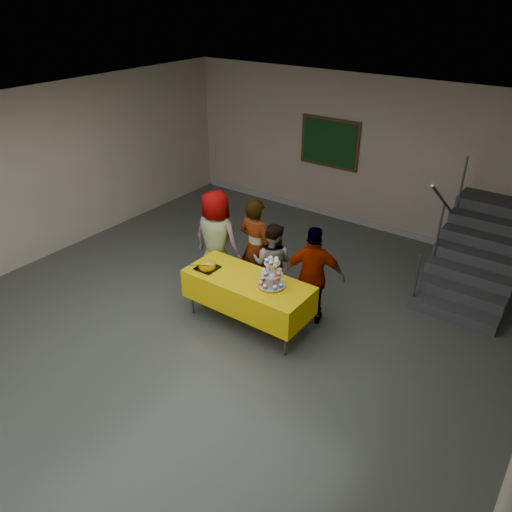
{
  "coord_description": "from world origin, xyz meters",
  "views": [
    {
      "loc": [
        3.91,
        -4.0,
        4.46
      ],
      "look_at": [
        0.28,
        1.03,
        1.05
      ],
      "focal_mm": 35.0,
      "sensor_mm": 36.0,
      "label": 1
    }
  ],
  "objects_px": {
    "noticeboard": "(330,143)",
    "bear_cake": "(207,265)",
    "schoolchild_b": "(255,247)",
    "schoolchild_c": "(272,263)",
    "schoolchild_a": "(216,240)",
    "schoolchild_d": "(313,276)",
    "staircase": "(482,254)",
    "bake_table": "(248,291)",
    "cupcake_stand": "(272,275)"
  },
  "relations": [
    {
      "from": "schoolchild_a",
      "to": "schoolchild_b",
      "type": "distance_m",
      "value": 0.65
    },
    {
      "from": "schoolchild_d",
      "to": "noticeboard",
      "type": "bearing_deg",
      "value": -88.17
    },
    {
      "from": "noticeboard",
      "to": "bear_cake",
      "type": "bearing_deg",
      "value": -85.49
    },
    {
      "from": "cupcake_stand",
      "to": "noticeboard",
      "type": "xyz_separation_m",
      "value": [
        -1.38,
        4.1,
        0.65
      ]
    },
    {
      "from": "schoolchild_b",
      "to": "bear_cake",
      "type": "bearing_deg",
      "value": 79.09
    },
    {
      "from": "schoolchild_b",
      "to": "schoolchild_c",
      "type": "bearing_deg",
      "value": 172.87
    },
    {
      "from": "bake_table",
      "to": "schoolchild_b",
      "type": "height_order",
      "value": "schoolchild_b"
    },
    {
      "from": "schoolchild_d",
      "to": "staircase",
      "type": "distance_m",
      "value": 3.19
    },
    {
      "from": "bake_table",
      "to": "schoolchild_b",
      "type": "distance_m",
      "value": 0.93
    },
    {
      "from": "bake_table",
      "to": "schoolchild_a",
      "type": "relative_size",
      "value": 1.13
    },
    {
      "from": "bear_cake",
      "to": "staircase",
      "type": "distance_m",
      "value": 4.6
    },
    {
      "from": "schoolchild_c",
      "to": "schoolchild_b",
      "type": "bearing_deg",
      "value": -25.05
    },
    {
      "from": "schoolchild_c",
      "to": "schoolchild_a",
      "type": "bearing_deg",
      "value": -5.95
    },
    {
      "from": "schoolchild_a",
      "to": "schoolchild_c",
      "type": "distance_m",
      "value": 1.01
    },
    {
      "from": "bake_table",
      "to": "cupcake_stand",
      "type": "bearing_deg",
      "value": 5.3
    },
    {
      "from": "staircase",
      "to": "schoolchild_d",
      "type": "bearing_deg",
      "value": -122.21
    },
    {
      "from": "schoolchild_d",
      "to": "cupcake_stand",
      "type": "bearing_deg",
      "value": 35.45
    },
    {
      "from": "bear_cake",
      "to": "schoolchild_a",
      "type": "relative_size",
      "value": 0.21
    },
    {
      "from": "bear_cake",
      "to": "noticeboard",
      "type": "height_order",
      "value": "noticeboard"
    },
    {
      "from": "schoolchild_c",
      "to": "staircase",
      "type": "xyz_separation_m",
      "value": [
        2.48,
        2.57,
        -0.18
      ]
    },
    {
      "from": "bake_table",
      "to": "schoolchild_b",
      "type": "relative_size",
      "value": 1.17
    },
    {
      "from": "schoolchild_b",
      "to": "schoolchild_c",
      "type": "relative_size",
      "value": 1.21
    },
    {
      "from": "schoolchild_b",
      "to": "staircase",
      "type": "height_order",
      "value": "staircase"
    },
    {
      "from": "bear_cake",
      "to": "bake_table",
      "type": "bearing_deg",
      "value": 9.64
    },
    {
      "from": "schoolchild_a",
      "to": "schoolchild_c",
      "type": "bearing_deg",
      "value": -176.71
    },
    {
      "from": "bear_cake",
      "to": "schoolchild_d",
      "type": "xyz_separation_m",
      "value": [
        1.38,
        0.72,
        -0.06
      ]
    },
    {
      "from": "schoolchild_b",
      "to": "schoolchild_c",
      "type": "xyz_separation_m",
      "value": [
        0.37,
        -0.07,
        -0.14
      ]
    },
    {
      "from": "cupcake_stand",
      "to": "staircase",
      "type": "height_order",
      "value": "staircase"
    },
    {
      "from": "schoolchild_a",
      "to": "noticeboard",
      "type": "height_order",
      "value": "noticeboard"
    },
    {
      "from": "bake_table",
      "to": "schoolchild_d",
      "type": "relative_size",
      "value": 1.22
    },
    {
      "from": "bear_cake",
      "to": "schoolchild_c",
      "type": "height_order",
      "value": "schoolchild_c"
    },
    {
      "from": "cupcake_stand",
      "to": "noticeboard",
      "type": "distance_m",
      "value": 4.37
    },
    {
      "from": "cupcake_stand",
      "to": "schoolchild_b",
      "type": "distance_m",
      "value": 1.12
    },
    {
      "from": "schoolchild_c",
      "to": "staircase",
      "type": "bearing_deg",
      "value": -148.91
    },
    {
      "from": "bear_cake",
      "to": "staircase",
      "type": "relative_size",
      "value": 0.15
    },
    {
      "from": "schoolchild_a",
      "to": "noticeboard",
      "type": "relative_size",
      "value": 1.28
    },
    {
      "from": "cupcake_stand",
      "to": "bear_cake",
      "type": "bearing_deg",
      "value": -171.96
    },
    {
      "from": "schoolchild_a",
      "to": "staircase",
      "type": "relative_size",
      "value": 0.7
    },
    {
      "from": "schoolchild_d",
      "to": "noticeboard",
      "type": "height_order",
      "value": "noticeboard"
    },
    {
      "from": "bake_table",
      "to": "staircase",
      "type": "distance_m",
      "value": 4.09
    },
    {
      "from": "bear_cake",
      "to": "staircase",
      "type": "xyz_separation_m",
      "value": [
        3.07,
        3.41,
        -0.34
      ]
    },
    {
      "from": "schoolchild_b",
      "to": "schoolchild_d",
      "type": "bearing_deg",
      "value": 174.02
    },
    {
      "from": "schoolchild_d",
      "to": "schoolchild_c",
      "type": "bearing_deg",
      "value": -32.53
    },
    {
      "from": "cupcake_stand",
      "to": "schoolchild_a",
      "type": "relative_size",
      "value": 0.27
    },
    {
      "from": "schoolchild_a",
      "to": "schoolchild_b",
      "type": "relative_size",
      "value": 1.03
    },
    {
      "from": "noticeboard",
      "to": "schoolchild_a",
      "type": "bearing_deg",
      "value": -90.92
    },
    {
      "from": "schoolchild_c",
      "to": "schoolchild_d",
      "type": "distance_m",
      "value": 0.8
    },
    {
      "from": "bear_cake",
      "to": "schoolchild_c",
      "type": "xyz_separation_m",
      "value": [
        0.59,
        0.83,
        -0.16
      ]
    },
    {
      "from": "cupcake_stand",
      "to": "schoolchild_d",
      "type": "relative_size",
      "value": 0.29
    },
    {
      "from": "schoolchild_d",
      "to": "noticeboard",
      "type": "xyz_separation_m",
      "value": [
        -1.71,
        3.53,
        0.83
      ]
    }
  ]
}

